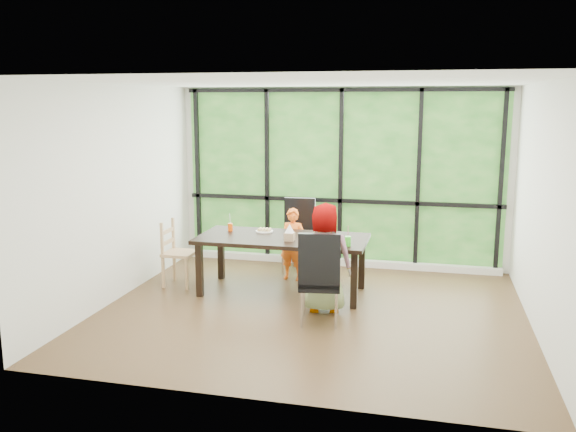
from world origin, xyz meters
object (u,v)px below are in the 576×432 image
object	(u,v)px
child_toddler	(293,244)
green_cup	(348,241)
child_older	(324,258)
plate_near	(324,243)
dining_table	(282,265)
tissue_box	(290,237)
chair_interior_leather	(320,277)
chair_window_leather	(298,236)
chair_end_beech	(180,253)
plate_far	(264,231)
orange_cup	(230,227)

from	to	relation	value
child_toddler	green_cup	xyz separation A→B (m)	(0.90, -0.91, 0.30)
child_toddler	child_older	bearing A→B (deg)	-55.01
plate_near	green_cup	bearing A→B (deg)	-10.91
dining_table	child_toddler	world-z (taller)	child_toddler
tissue_box	child_older	bearing A→B (deg)	-37.38
chair_interior_leather	chair_window_leather	bearing A→B (deg)	-78.72
chair_window_leather	plate_near	xyz separation A→B (m)	(0.60, -1.23, 0.22)
chair_end_beech	green_cup	distance (m)	2.38
chair_interior_leather	tissue_box	distance (m)	0.98
plate_far	plate_near	size ratio (longest dim) A/B	1.10
child_older	dining_table	bearing A→B (deg)	-50.90
orange_cup	chair_window_leather	bearing A→B (deg)	46.19
plate_far	plate_near	distance (m)	1.02
chair_interior_leather	child_toddler	distance (m)	1.72
dining_table	child_toddler	xyz separation A→B (m)	(-0.00, 0.61, 0.13)
child_older	plate_near	world-z (taller)	child_older
chair_interior_leather	child_toddler	bearing A→B (deg)	-74.95
dining_table	tissue_box	distance (m)	0.48
chair_interior_leather	plate_far	bearing A→B (deg)	-58.98
plate_far	tissue_box	world-z (taller)	tissue_box
child_toddler	orange_cup	size ratio (longest dim) A/B	9.72
chair_interior_leather	plate_far	size ratio (longest dim) A/B	4.54
plate_far	green_cup	xyz separation A→B (m)	(1.21, -0.54, 0.05)
tissue_box	plate_near	bearing A→B (deg)	-6.85
child_toddler	plate_far	distance (m)	0.54
dining_table	plate_far	xyz separation A→B (m)	(-0.31, 0.25, 0.38)
child_older	plate_far	size ratio (longest dim) A/B	5.52
dining_table	chair_end_beech	size ratio (longest dim) A/B	2.44
chair_interior_leather	chair_end_beech	bearing A→B (deg)	-32.30
dining_table	orange_cup	xyz separation A→B (m)	(-0.78, 0.20, 0.43)
orange_cup	child_toddler	bearing A→B (deg)	28.06
chair_end_beech	plate_near	size ratio (longest dim) A/B	4.15
orange_cup	chair_interior_leather	bearing A→B (deg)	-38.56
chair_end_beech	child_toddler	distance (m)	1.57
chair_end_beech	child_older	world-z (taller)	child_older
child_older	tissue_box	world-z (taller)	child_older
plate_near	chair_interior_leather	bearing A→B (deg)	-83.22
chair_interior_leather	plate_near	world-z (taller)	chair_interior_leather
tissue_box	plate_far	bearing A→B (deg)	136.43
chair_end_beech	child_toddler	size ratio (longest dim) A/B	0.88
plate_near	green_cup	size ratio (longest dim) A/B	1.82
tissue_box	chair_window_leather	bearing A→B (deg)	97.50
plate_near	chair_end_beech	bearing A→B (deg)	173.86
chair_end_beech	orange_cup	world-z (taller)	chair_end_beech
child_toddler	orange_cup	distance (m)	0.93
chair_interior_leather	child_toddler	xyz separation A→B (m)	(-0.68, 1.58, -0.03)
green_cup	plate_far	bearing A→B (deg)	155.80
dining_table	green_cup	world-z (taller)	green_cup
dining_table	plate_near	bearing A→B (deg)	-21.82
dining_table	plate_far	bearing A→B (deg)	141.53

